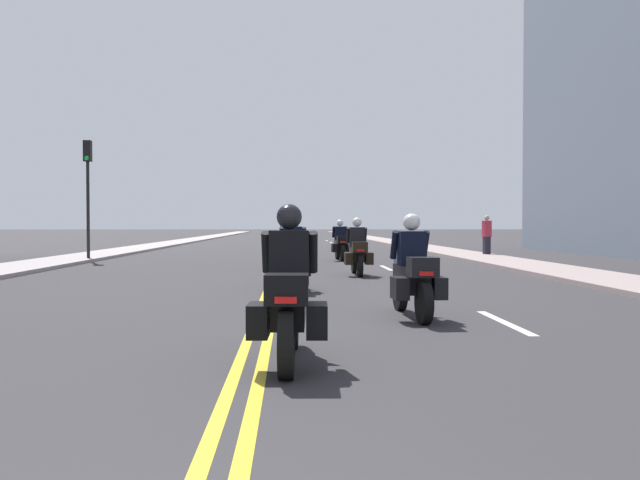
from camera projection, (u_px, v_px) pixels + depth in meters
The scene contains 14 objects.
ground_plane at pixel (286, 243), 49.43m from camera, with size 264.00×264.00×0.00m, color #2F2D2F.
sidewalk_left at pixel (175, 243), 49.08m from camera, with size 2.30×144.00×0.12m, color #9E9492.
sidewalk_right at pixel (395, 242), 49.78m from camera, with size 2.30×144.00×0.12m, color gray.
centreline_yellow_inner at pixel (284, 243), 49.43m from camera, with size 0.12×132.00×0.01m, color yellow.
centreline_yellow_outer at pixel (287, 243), 49.44m from camera, with size 0.12×132.00×0.01m, color yellow.
lane_dashes_white at pixel (358, 255), 30.61m from camera, with size 0.14×56.40×0.01m.
motorcycle_0 at pixel (289, 301), 6.74m from camera, with size 0.77×2.14×1.62m.
motorcycle_1 at pixel (413, 276), 10.07m from camera, with size 0.78×2.16×1.58m.
motorcycle_2 at pixel (293, 260), 14.29m from camera, with size 0.77×2.28×1.64m.
motorcycle_3 at pixel (357, 252), 18.45m from camera, with size 0.77×2.07×1.60m.
motorcycle_4 at pixel (289, 247), 22.02m from camera, with size 0.76×2.17×1.65m.
motorcycle_5 at pixel (340, 244), 26.07m from camera, with size 0.78×2.22×1.60m.
traffic_light_near at pixel (88, 178), 25.57m from camera, with size 0.28×0.38×4.61m.
pedestrian_0 at pixel (487, 235), 28.96m from camera, with size 0.41×0.32×1.80m.
Camera 1 is at (0.41, -1.48, 1.42)m, focal length 37.61 mm.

